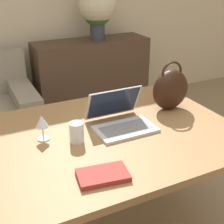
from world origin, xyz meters
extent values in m
cube|color=olive|center=(0.04, 0.57, 0.73)|extent=(1.53, 1.06, 0.04)
cylinder|color=olive|center=(0.75, 1.04, 0.36)|extent=(0.06, 0.06, 0.71)
cube|color=gray|center=(-0.11, 2.06, 0.28)|extent=(0.20, 0.87, 0.56)
cube|color=#4C3828|center=(0.73, 2.33, 0.43)|extent=(1.27, 0.40, 0.86)
cube|color=silver|center=(0.19, 0.55, 0.76)|extent=(0.33, 0.21, 0.02)
cube|color=gray|center=(0.19, 0.54, 0.77)|extent=(0.28, 0.14, 0.00)
cube|color=silver|center=(0.19, 0.70, 0.86)|extent=(0.33, 0.09, 0.19)
cube|color=#19233D|center=(0.19, 0.69, 0.86)|extent=(0.31, 0.09, 0.17)
cylinder|color=silver|center=(-0.10, 0.55, 0.80)|extent=(0.08, 0.08, 0.11)
cylinder|color=silver|center=(-0.25, 0.65, 0.75)|extent=(0.07, 0.07, 0.01)
cylinder|color=silver|center=(-0.25, 0.65, 0.79)|extent=(0.01, 0.01, 0.07)
cone|color=silver|center=(-0.25, 0.65, 0.86)|extent=(0.07, 0.07, 0.07)
ellipsoid|color=black|center=(0.58, 0.68, 0.88)|extent=(0.24, 0.15, 0.26)
torus|color=black|center=(0.58, 0.68, 0.99)|extent=(0.15, 0.01, 0.15)
cylinder|color=#333847|center=(0.80, 2.31, 0.97)|extent=(0.16, 0.16, 0.22)
sphere|color=#3D6B38|center=(0.80, 2.31, 1.15)|extent=(0.30, 0.30, 0.30)
sphere|color=beige|center=(0.80, 2.31, 1.23)|extent=(0.40, 0.40, 0.40)
cube|color=maroon|center=(-0.10, 0.21, 0.76)|extent=(0.24, 0.17, 0.02)
camera|label=1|loc=(-0.56, -0.80, 1.58)|focal=50.00mm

